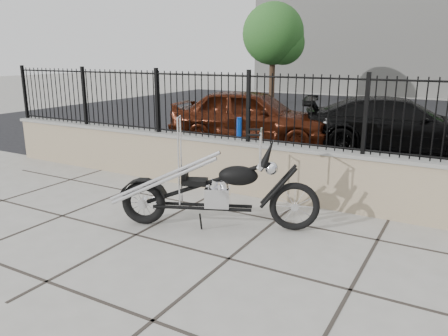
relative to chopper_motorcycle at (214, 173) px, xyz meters
name	(u,v)px	position (x,y,z in m)	size (l,w,h in m)	color
ground_plane	(229,259)	(0.69, -0.80, -0.83)	(90.00, 90.00, 0.00)	#99968E
parking_lot	(394,124)	(0.69, 11.70, -0.83)	(30.00, 30.00, 0.00)	black
retaining_wall	(300,175)	(0.69, 1.70, -0.35)	(14.00, 0.36, 0.96)	gray
iron_fence	(303,111)	(0.69, 1.70, 0.73)	(14.00, 0.08, 1.20)	black
background_building	(439,28)	(0.69, 25.70, 3.17)	(22.00, 6.00, 8.00)	beige
chopper_motorcycle	(214,173)	(0.00, 0.00, 0.00)	(2.76, 0.49, 1.66)	black
car_red	(251,116)	(-2.27, 5.85, -0.05)	(1.84, 4.57, 1.56)	#3D1508
car_black	(397,124)	(1.44, 6.87, -0.13)	(1.95, 4.80, 1.39)	black
bollard_a	(239,138)	(-1.76, 4.13, -0.33)	(0.12, 0.12, 0.99)	blue
tree_left	(273,31)	(-5.91, 15.61, 2.74)	(3.02, 3.02, 5.10)	#382619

